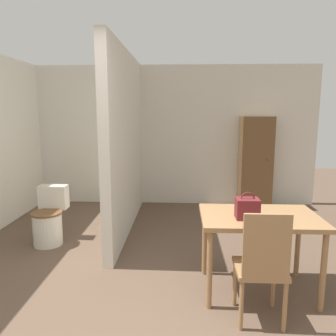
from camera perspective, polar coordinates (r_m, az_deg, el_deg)
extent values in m
cube|color=beige|center=(6.02, -0.93, 5.64)|extent=(5.53, 0.12, 2.50)
cube|color=beige|center=(4.70, -7.34, 4.41)|extent=(0.12, 2.65, 2.50)
cube|color=#997047|center=(3.15, 15.66, -8.24)|extent=(1.07, 0.73, 0.04)
cylinder|color=#997047|center=(2.94, 7.22, -17.18)|extent=(0.05, 0.05, 0.71)
cylinder|color=#997047|center=(3.16, 25.42, -16.05)|extent=(0.05, 0.05, 0.71)
cylinder|color=#997047|center=(3.49, 6.38, -12.65)|extent=(0.05, 0.05, 0.71)
cylinder|color=#997047|center=(3.68, 21.68, -12.10)|extent=(0.05, 0.05, 0.71)
cube|color=#997047|center=(2.86, 15.65, -16.55)|extent=(0.39, 0.39, 0.04)
cube|color=#997047|center=(2.59, 16.81, -12.95)|extent=(0.35, 0.03, 0.50)
cylinder|color=#997047|center=(3.07, 11.57, -19.09)|extent=(0.04, 0.04, 0.41)
cylinder|color=#997047|center=(3.14, 17.88, -18.74)|extent=(0.04, 0.04, 0.41)
cylinder|color=#997047|center=(2.79, 12.64, -22.33)|extent=(0.04, 0.04, 0.41)
cylinder|color=#997047|center=(2.86, 19.67, -21.81)|extent=(0.04, 0.04, 0.41)
cylinder|color=silver|center=(4.51, -20.22, -9.98)|extent=(0.36, 0.36, 0.41)
cylinder|color=brown|center=(4.45, -20.39, -7.37)|extent=(0.38, 0.38, 0.02)
cube|color=silver|center=(4.63, -19.30, -4.78)|extent=(0.36, 0.18, 0.31)
cube|color=maroon|center=(2.99, 13.64, -6.89)|extent=(0.20, 0.16, 0.18)
torus|color=maroon|center=(2.97, 13.71, -5.21)|extent=(0.12, 0.01, 0.12)
cube|color=brown|center=(5.94, 15.00, 0.91)|extent=(0.54, 0.37, 1.61)
sphere|color=black|center=(5.77, 16.89, 1.38)|extent=(0.02, 0.02, 0.02)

